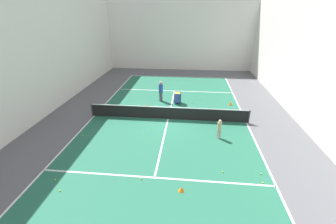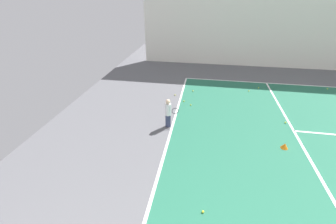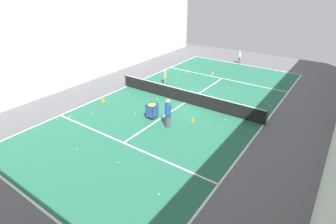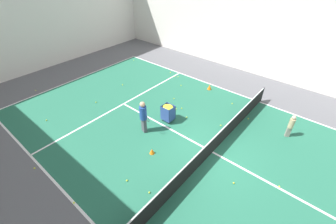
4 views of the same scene
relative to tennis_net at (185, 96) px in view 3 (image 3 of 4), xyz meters
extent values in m
plane|color=#5B5B60|center=(0.00, 0.00, -0.50)|extent=(33.55, 33.55, 0.00)
cube|color=#23664C|center=(0.00, 0.00, -0.50)|extent=(11.02, 22.52, 0.00)
cube|color=white|center=(0.00, -11.26, -0.49)|extent=(11.02, 0.10, 0.00)
cube|color=white|center=(0.00, 11.26, -0.49)|extent=(11.02, 0.10, 0.00)
cube|color=white|center=(-5.51, 0.00, -0.49)|extent=(0.10, 22.52, 0.00)
cube|color=white|center=(5.51, 0.00, -0.49)|extent=(0.10, 22.52, 0.00)
cube|color=white|center=(0.00, -6.19, -0.49)|extent=(11.02, 0.10, 0.00)
cube|color=white|center=(0.00, 6.19, -0.49)|extent=(11.02, 0.10, 0.00)
cube|color=white|center=(0.00, 0.00, -0.49)|extent=(0.10, 12.39, 0.00)
cube|color=silver|center=(9.10, 0.00, 3.57)|extent=(0.15, 29.85, 8.15)
cylinder|color=#2D2D33|center=(-5.61, 0.00, -0.02)|extent=(0.10, 0.10, 0.96)
cylinder|color=#2D2D33|center=(5.61, 0.00, -0.02)|extent=(0.10, 0.10, 0.96)
cube|color=black|center=(0.00, 0.00, -0.03)|extent=(11.12, 0.03, 0.89)
cube|color=white|center=(0.00, 0.00, 0.44)|extent=(11.12, 0.04, 0.05)
cube|color=#2D3351|center=(0.55, -11.45, -0.21)|extent=(0.18, 0.23, 0.58)
cylinder|color=silver|center=(0.55, -11.45, 0.34)|extent=(0.32, 0.32, 0.52)
sphere|color=beige|center=(0.55, -11.45, 0.70)|extent=(0.19, 0.19, 0.19)
torus|color=black|center=(0.41, -11.17, 0.21)|extent=(0.11, 0.28, 0.28)
cube|color=#4C4C56|center=(-0.96, 3.44, -0.10)|extent=(0.24, 0.32, 0.80)
cylinder|color=#234799|center=(-0.96, 3.44, 0.66)|extent=(0.44, 0.44, 0.71)
sphere|color=tan|center=(-0.96, 3.44, 1.15)|extent=(0.27, 0.27, 0.27)
torus|color=black|center=(-1.02, 3.09, 0.48)|extent=(0.10, 0.28, 0.28)
cube|color=gray|center=(3.34, -2.25, -0.22)|extent=(0.21, 0.23, 0.56)
cylinder|color=tan|center=(3.34, -2.25, 0.32)|extent=(0.34, 0.34, 0.50)
sphere|color=beige|center=(3.34, -2.25, 0.66)|extent=(0.19, 0.19, 0.19)
cube|color=#2D478C|center=(0.49, 3.09, -0.36)|extent=(0.55, 0.60, 0.02)
cube|color=#2D478C|center=(0.49, 2.80, 0.05)|extent=(0.55, 0.02, 0.81)
cube|color=#2D478C|center=(0.49, 3.38, 0.05)|extent=(0.55, 0.02, 0.81)
cube|color=#2D478C|center=(0.22, 3.09, 0.05)|extent=(0.02, 0.60, 0.81)
cube|color=#2D478C|center=(0.75, 3.09, 0.05)|extent=(0.02, 0.60, 0.81)
ellipsoid|color=yellow|center=(0.49, 3.09, 0.39)|extent=(0.51, 0.56, 0.16)
cylinder|color=black|center=(0.30, 2.88, -0.43)|extent=(0.05, 0.05, 0.14)
cylinder|color=black|center=(0.68, 2.88, -0.43)|extent=(0.05, 0.05, 0.14)
cylinder|color=black|center=(0.30, 3.30, -0.43)|extent=(0.05, 0.05, 0.14)
cylinder|color=black|center=(0.68, 3.30, -0.43)|extent=(0.05, 0.05, 0.14)
cone|color=orange|center=(4.85, 3.17, -0.32)|extent=(0.27, 0.27, 0.34)
cone|color=orange|center=(1.29, -6.91, -0.39)|extent=(0.26, 0.26, 0.21)
cone|color=orange|center=(-1.85, 2.07, -0.36)|extent=(0.24, 0.24, 0.27)
sphere|color=yellow|center=(-0.60, -6.37, -0.46)|extent=(0.07, 0.07, 0.07)
sphere|color=yellow|center=(4.75, 6.05, -0.46)|extent=(0.07, 0.07, 0.07)
sphere|color=yellow|center=(-5.07, -2.85, -0.46)|extent=(0.07, 0.07, 0.07)
sphere|color=yellow|center=(-3.42, 0.72, -0.46)|extent=(0.07, 0.07, 0.07)
sphere|color=yellow|center=(4.90, 5.85, -0.46)|extent=(0.07, 0.07, 0.07)
sphere|color=yellow|center=(1.35, 2.46, -0.46)|extent=(0.07, 0.07, 0.07)
sphere|color=yellow|center=(-3.80, 8.13, -0.46)|extent=(0.07, 0.07, 0.07)
sphere|color=yellow|center=(3.23, -5.47, -0.46)|extent=(0.07, 0.07, 0.07)
sphere|color=yellow|center=(3.43, -0.21, -0.46)|extent=(0.07, 0.07, 0.07)
sphere|color=yellow|center=(2.39, 4.21, -0.46)|extent=(0.07, 0.07, 0.07)
sphere|color=yellow|center=(-5.51, 2.53, -0.46)|extent=(0.07, 0.07, 0.07)
sphere|color=yellow|center=(-5.41, -0.12, -0.46)|extent=(0.07, 0.07, 0.07)
sphere|color=yellow|center=(-2.66, -11.61, -0.46)|extent=(0.07, 0.07, 0.07)
sphere|color=yellow|center=(-4.53, -6.83, -0.46)|extent=(0.07, 0.07, 0.07)
sphere|color=yellow|center=(-1.97, -11.03, -0.46)|extent=(0.07, 0.07, 0.07)
sphere|color=yellow|center=(1.47, 8.02, -0.46)|extent=(0.07, 0.07, 0.07)
sphere|color=yellow|center=(-3.40, -10.67, -0.46)|extent=(0.07, 0.07, 0.07)
sphere|color=yellow|center=(4.00, 4.90, -0.46)|extent=(0.07, 0.07, 0.07)
sphere|color=yellow|center=(4.22, 1.17, -0.46)|extent=(0.07, 0.07, 0.07)
sphere|color=yellow|center=(5.06, 6.72, -0.46)|extent=(0.07, 0.07, 0.07)
sphere|color=yellow|center=(-5.72, 5.26, -0.46)|extent=(0.07, 0.07, 0.07)
sphere|color=yellow|center=(1.60, 3.41, -0.46)|extent=(0.07, 0.07, 0.07)
sphere|color=yellow|center=(4.59, -9.80, -0.46)|extent=(0.07, 0.07, 0.07)
sphere|color=yellow|center=(0.05, -2.98, -0.46)|extent=(0.07, 0.07, 0.07)
sphere|color=yellow|center=(1.86, 3.20, -0.46)|extent=(0.07, 0.07, 0.07)
sphere|color=yellow|center=(-0.94, -1.54, -0.46)|extent=(0.07, 0.07, 0.07)
sphere|color=yellow|center=(5.04, -5.43, -0.46)|extent=(0.07, 0.07, 0.07)
sphere|color=yellow|center=(-1.00, 7.58, -0.46)|extent=(0.07, 0.07, 0.07)
sphere|color=yellow|center=(4.95, -6.05, -0.46)|extent=(0.07, 0.07, 0.07)
sphere|color=yellow|center=(-3.96, -7.47, -0.46)|extent=(0.07, 0.07, 0.07)
sphere|color=yellow|center=(-1.59, -10.64, -0.46)|extent=(0.07, 0.07, 0.07)
sphere|color=yellow|center=(1.93, 0.65, -0.46)|extent=(0.07, 0.07, 0.07)
sphere|color=yellow|center=(-3.61, 1.79, -0.46)|extent=(0.07, 0.07, 0.07)
camera|label=1|loc=(1.48, -14.37, 6.70)|focal=24.00mm
camera|label=2|loc=(8.62, -10.05, 4.73)|focal=24.00mm
camera|label=3|loc=(-8.62, 14.37, 7.25)|focal=28.00mm
camera|label=4|loc=(-6.88, -3.14, 7.03)|focal=24.00mm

